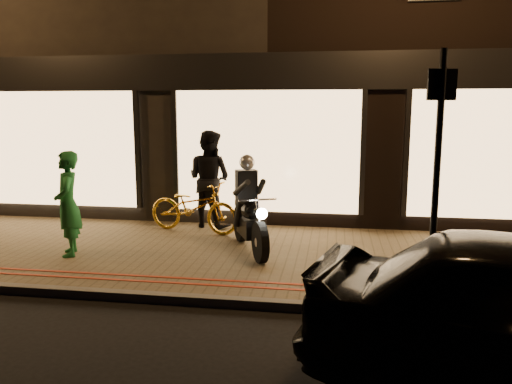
# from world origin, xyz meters

# --- Properties ---
(ground) EXTENTS (90.00, 90.00, 0.00)m
(ground) POSITION_xyz_m (0.00, 0.00, 0.00)
(ground) COLOR black
(ground) RESTS_ON ground
(sidewalk) EXTENTS (50.00, 4.00, 0.12)m
(sidewalk) POSITION_xyz_m (0.00, 2.00, 0.06)
(sidewalk) COLOR brown
(sidewalk) RESTS_ON ground
(kerb_stone) EXTENTS (50.00, 0.14, 0.12)m
(kerb_stone) POSITION_xyz_m (0.00, 0.05, 0.06)
(kerb_stone) COLOR #59544C
(kerb_stone) RESTS_ON ground
(red_kerb_lines) EXTENTS (50.00, 0.26, 0.01)m
(red_kerb_lines) POSITION_xyz_m (0.00, 0.55, 0.12)
(red_kerb_lines) COLOR #98260D
(red_kerb_lines) RESTS_ON sidewalk
(building_row) EXTENTS (48.00, 10.11, 8.50)m
(building_row) POSITION_xyz_m (-0.00, 8.99, 4.25)
(building_row) COLOR black
(building_row) RESTS_ON ground
(motorcycle) EXTENTS (0.93, 1.82, 1.59)m
(motorcycle) POSITION_xyz_m (-0.05, 2.18, 0.73)
(motorcycle) COLOR black
(motorcycle) RESTS_ON sidewalk
(sign_post) EXTENTS (0.34, 0.14, 3.00)m
(sign_post) POSITION_xyz_m (2.50, 0.25, 1.80)
(sign_post) COLOR black
(sign_post) RESTS_ON sidewalk
(bicycle_gold) EXTENTS (1.95, 1.08, 0.97)m
(bicycle_gold) POSITION_xyz_m (-1.30, 3.23, 0.61)
(bicycle_gold) COLOR gold
(bicycle_gold) RESTS_ON sidewalk
(person_green) EXTENTS (0.63, 0.73, 1.68)m
(person_green) POSITION_xyz_m (-2.85, 1.47, 0.96)
(person_green) COLOR #1D6C30
(person_green) RESTS_ON sidewalk
(person_dark) EXTENTS (1.13, 1.02, 1.91)m
(person_dark) POSITION_xyz_m (-1.11, 3.73, 1.08)
(person_dark) COLOR black
(person_dark) RESTS_ON sidewalk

